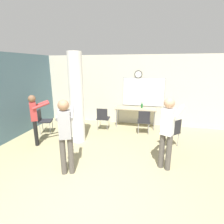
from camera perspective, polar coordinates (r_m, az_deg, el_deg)
ground_plane at (r=3.36m, az=-10.69°, el=-31.22°), size 24.00×24.00×0.00m
wall_left_accent at (r=6.53m, az=-31.14°, el=4.03°), size 0.12×7.00×2.80m
wall_back at (r=7.29m, az=5.04°, el=7.12°), size 8.00×0.15×2.80m
support_pillar at (r=5.52m, az=-11.49°, el=4.25°), size 0.43×0.43×2.80m
folding_table at (r=6.92m, az=7.77°, el=0.78°), size 1.58×0.61×0.77m
bottle_on_table at (r=6.96m, az=9.72°, el=2.03°), size 0.08×0.08×0.23m
chair_mid_room at (r=5.55m, az=19.04°, el=-5.80°), size 0.62×0.62×0.87m
chair_table_right at (r=6.31m, az=10.34°, el=-2.64°), size 0.48×0.48×0.87m
chair_near_pillar at (r=6.39m, az=-12.54°, el=-2.54°), size 0.62×0.62×0.87m
chair_table_left at (r=6.57m, az=-2.98°, el=-1.69°), size 0.46×0.46×0.87m
chair_by_left_wall at (r=6.77m, az=-21.48°, el=-2.26°), size 0.56×0.56×0.87m
person_watching_back at (r=5.75m, az=-23.89°, el=-1.25°), size 0.62×0.57×1.56m
person_playing_front at (r=3.96m, az=-14.96°, el=-6.14°), size 0.55×0.69×1.73m
person_playing_side at (r=4.20m, az=17.71°, el=-5.06°), size 0.58×0.72×1.73m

